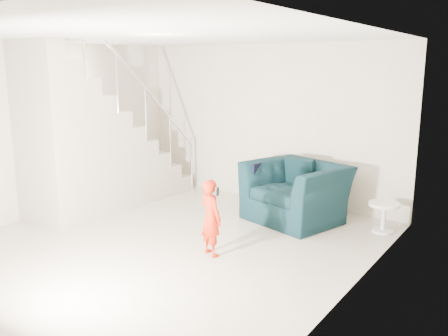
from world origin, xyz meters
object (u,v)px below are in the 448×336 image
Objects in this scene: side_table at (384,212)px; staircase at (92,153)px; armchair at (296,192)px; toddler at (211,218)px.

staircase is (-4.25, -1.60, 0.66)m from side_table.
armchair is 1.30m from side_table.
toddler reaches higher than side_table.
side_table is 0.12× the size of staircase.
armchair is 1.86m from toddler.
toddler is at bearing -82.15° from armchair.
side_table is at bearing 20.68° from staircase.
staircase is at bearing -139.32° from armchair.
side_table is at bearing -106.83° from toddler.
armchair is 3.14× the size of side_table.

